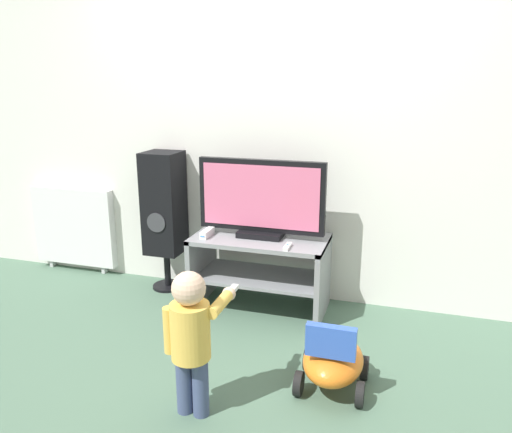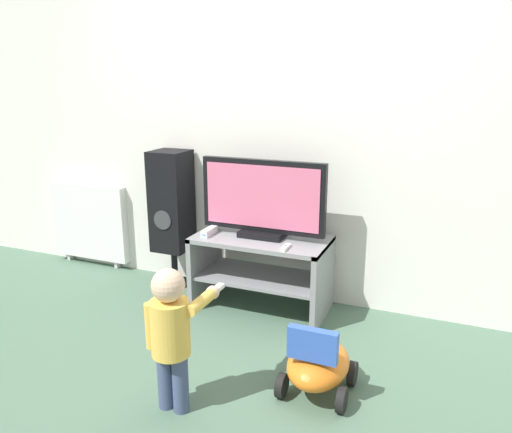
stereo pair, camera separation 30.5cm
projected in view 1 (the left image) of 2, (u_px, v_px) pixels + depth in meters
ground_plane at (250, 323)px, 3.40m from camera, size 16.00×16.00×0.00m
wall_back at (273, 123)px, 3.58m from camera, size 10.00×0.06×2.60m
tv_stand at (260, 263)px, 3.53m from camera, size 0.94×0.49×0.54m
television at (261, 199)px, 3.43m from camera, size 0.89×0.20×0.54m
game_console at (207, 233)px, 3.49m from camera, size 0.05×0.17×0.05m
remote_primary at (287, 247)px, 3.25m from camera, size 0.04×0.13×0.03m
child at (192, 332)px, 2.38m from camera, size 0.29×0.44×0.75m
speaker_tower at (164, 206)px, 3.80m from camera, size 0.27×0.28×1.08m
ride_on_toy at (333, 360)px, 2.65m from camera, size 0.36×0.46×0.42m
radiator at (74, 226)px, 4.25m from camera, size 0.75×0.08×0.72m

